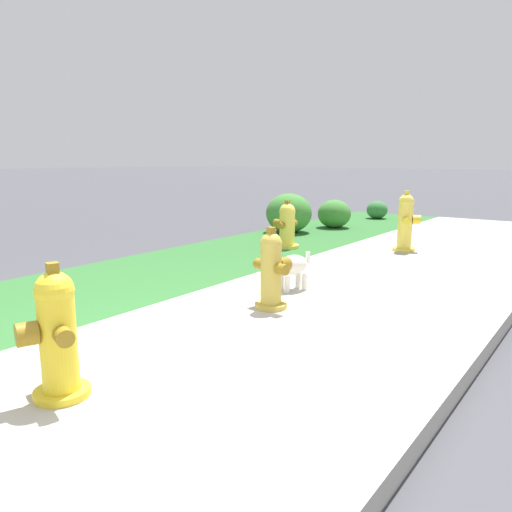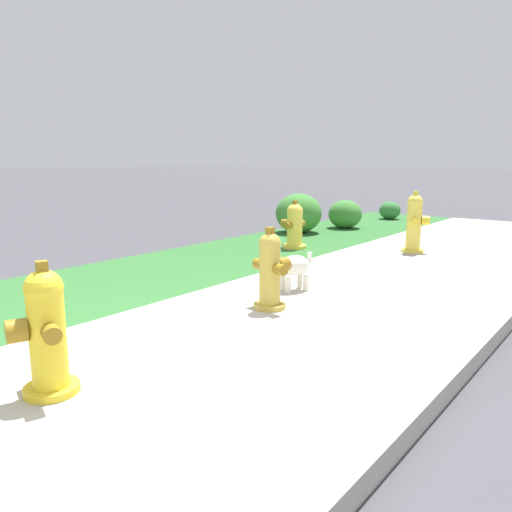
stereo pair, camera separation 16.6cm
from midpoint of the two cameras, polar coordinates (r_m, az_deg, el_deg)
name	(u,v)px [view 1 (the left image)]	position (r m, az deg, el deg)	size (l,w,h in m)	color
ground_plane	(172,382)	(2.92, -11.25, -13.92)	(120.00, 120.00, 0.00)	#424247
sidewalk_pavement	(172,381)	(2.92, -11.26, -13.83)	(18.00, 2.39, 0.01)	#ADA89E
street_curb	(392,449)	(2.23, 13.15, -20.72)	(18.00, 0.16, 0.12)	#ADA89E
fire_hydrant_at_driveway	(56,335)	(2.78, -23.45, -8.30)	(0.35, 0.37, 0.72)	yellow
fire_hydrant_by_grass_verge	(287,226)	(6.91, 2.86, 3.48)	(0.39, 0.37, 0.67)	yellow
fire_hydrant_mid_block	(406,222)	(6.90, 16.07, 3.71)	(0.37, 0.35, 0.81)	yellow
fire_hydrant_far_end	(272,270)	(4.07, 0.63, -1.67)	(0.33, 0.36, 0.68)	gold
small_white_dog	(289,266)	(4.63, 2.79, -1.18)	(0.43, 0.30, 0.41)	silver
shrub_bush_mid_verge	(377,210)	(10.65, 13.24, 5.15)	(0.43, 0.43, 0.36)	#337538
shrub_bush_near_lamp	(334,214)	(9.07, 8.42, 4.78)	(0.59, 0.59, 0.50)	#3D7F33
shrub_bush_far_verge	(289,213)	(8.40, 3.21, 4.91)	(0.77, 0.77, 0.65)	#3D7F33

